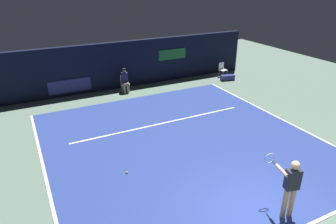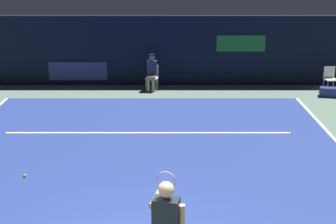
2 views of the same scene
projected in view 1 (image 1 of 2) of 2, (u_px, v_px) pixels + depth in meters
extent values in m
plane|color=slate|center=(182.00, 143.00, 11.79)|extent=(31.58, 31.58, 0.00)
cube|color=navy|center=(182.00, 143.00, 11.78)|extent=(10.06, 10.51, 0.01)
cube|color=white|center=(278.00, 118.00, 13.83)|extent=(0.10, 10.51, 0.01)
cube|color=white|center=(46.00, 177.00, 9.73)|extent=(0.10, 10.51, 0.01)
cube|color=white|center=(162.00, 124.00, 13.28)|extent=(7.85, 0.10, 0.01)
cube|color=black|center=(120.00, 65.00, 17.17)|extent=(16.26, 0.30, 2.60)
cube|color=navy|center=(70.00, 86.00, 16.18)|extent=(2.20, 0.04, 0.70)
cube|color=#1E6B2D|center=(172.00, 54.00, 18.26)|extent=(1.80, 0.04, 0.60)
cylinder|color=#DBAD89|center=(291.00, 202.00, 8.01)|extent=(0.14, 0.14, 0.92)
cylinder|color=#DBAD89|center=(285.00, 203.00, 7.97)|extent=(0.14, 0.14, 0.92)
cube|color=#1E232D|center=(293.00, 179.00, 7.69)|extent=(0.40, 0.30, 0.56)
sphere|color=#DBAD89|center=(296.00, 165.00, 7.52)|extent=(0.22, 0.22, 0.22)
cylinder|color=#DBAD89|center=(282.00, 170.00, 7.78)|extent=(0.21, 0.51, 0.09)
cylinder|color=#DBAD89|center=(299.00, 180.00, 7.79)|extent=(0.09, 0.09, 0.56)
cylinder|color=black|center=(275.00, 164.00, 8.05)|extent=(0.10, 0.30, 0.03)
torus|color=#B2B2B7|center=(270.00, 158.00, 8.30)|extent=(0.30, 0.10, 0.30)
cube|color=white|center=(125.00, 84.00, 16.78)|extent=(0.49, 0.46, 0.04)
cube|color=white|center=(124.00, 79.00, 16.86)|extent=(0.42, 0.09, 0.42)
cylinder|color=#B2B2B7|center=(123.00, 89.00, 16.68)|extent=(0.03, 0.03, 0.46)
cylinder|color=#B2B2B7|center=(129.00, 88.00, 16.78)|extent=(0.03, 0.03, 0.46)
cylinder|color=#B2B2B7|center=(121.00, 87.00, 16.97)|extent=(0.03, 0.03, 0.46)
cylinder|color=#B2B2B7|center=(128.00, 86.00, 17.08)|extent=(0.03, 0.03, 0.46)
cube|color=tan|center=(125.00, 84.00, 16.70)|extent=(0.37, 0.44, 0.14)
cylinder|color=tan|center=(125.00, 89.00, 16.63)|extent=(0.11, 0.11, 0.46)
cylinder|color=tan|center=(128.00, 89.00, 16.68)|extent=(0.11, 0.11, 0.46)
cube|color=#23284C|center=(125.00, 77.00, 16.67)|extent=(0.37, 0.27, 0.52)
sphere|color=#8C6647|center=(124.00, 70.00, 16.51)|extent=(0.20, 0.20, 0.20)
cylinder|color=#141933|center=(124.00, 69.00, 16.48)|extent=(0.19, 0.19, 0.04)
cube|color=white|center=(223.00, 70.00, 19.29)|extent=(0.49, 0.45, 0.04)
cube|color=white|center=(221.00, 66.00, 19.35)|extent=(0.42, 0.08, 0.42)
cylinder|color=#B2B2B7|center=(223.00, 75.00, 19.16)|extent=(0.03, 0.03, 0.44)
cylinder|color=#B2B2B7|center=(227.00, 74.00, 19.35)|extent=(0.03, 0.03, 0.44)
cylinder|color=#B2B2B7|center=(219.00, 73.00, 19.42)|extent=(0.03, 0.03, 0.44)
cylinder|color=#B2B2B7|center=(223.00, 72.00, 19.61)|extent=(0.03, 0.03, 0.44)
sphere|color=#CCE033|center=(127.00, 173.00, 9.92)|extent=(0.07, 0.07, 0.07)
cube|color=navy|center=(228.00, 78.00, 18.79)|extent=(0.89, 0.48, 0.32)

